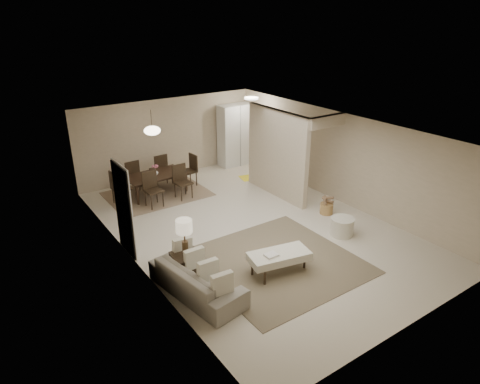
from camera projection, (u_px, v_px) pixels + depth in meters
floor at (251, 227)px, 10.70m from camera, size 9.00×9.00×0.00m
ceiling at (252, 129)px, 9.73m from camera, size 9.00×9.00×0.00m
back_wall at (169, 138)px, 13.63m from camera, size 6.00×0.00×6.00m
left_wall at (131, 211)px, 8.65m from camera, size 0.00×9.00×9.00m
right_wall at (339, 158)px, 11.78m from camera, size 0.00×9.00×9.00m
partition at (277, 154)px, 12.10m from camera, size 0.15×2.50×2.50m
doorway at (123, 210)px, 9.21m from camera, size 0.04×0.90×2.04m
pantry_cabinet at (236, 135)px, 14.67m from camera, size 1.20×0.55×2.10m
flush_light at (251, 98)px, 13.37m from camera, size 0.44×0.44×0.05m
living_rug at (277, 262)px, 9.19m from camera, size 3.20×3.20×0.01m
sofa at (197, 280)px, 8.06m from camera, size 2.18×1.13×0.61m
ottoman_bench at (279, 257)px, 8.72m from camera, size 1.34×0.82×0.45m
side_table at (186, 267)px, 8.48m from camera, size 0.59×0.59×0.58m
table_lamp at (184, 229)px, 8.15m from camera, size 0.32×0.32×0.76m
round_pouf at (342, 227)px, 10.23m from camera, size 0.56×0.56×0.43m
wicker_basket at (326, 208)px, 11.34m from camera, size 0.37×0.37×0.29m
dining_rug at (157, 194)px, 12.59m from camera, size 2.80×2.10×0.01m
dining_table at (157, 185)px, 12.48m from camera, size 1.79×1.08×0.61m
dining_chairs at (156, 179)px, 12.41m from camera, size 2.63×1.97×0.97m
vase at (156, 172)px, 12.33m from camera, size 0.20×0.20×0.16m
yellow_mat at (253, 177)px, 13.87m from camera, size 0.95×0.70×0.01m
pendant_light at (152, 131)px, 11.85m from camera, size 0.46×0.46×0.71m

